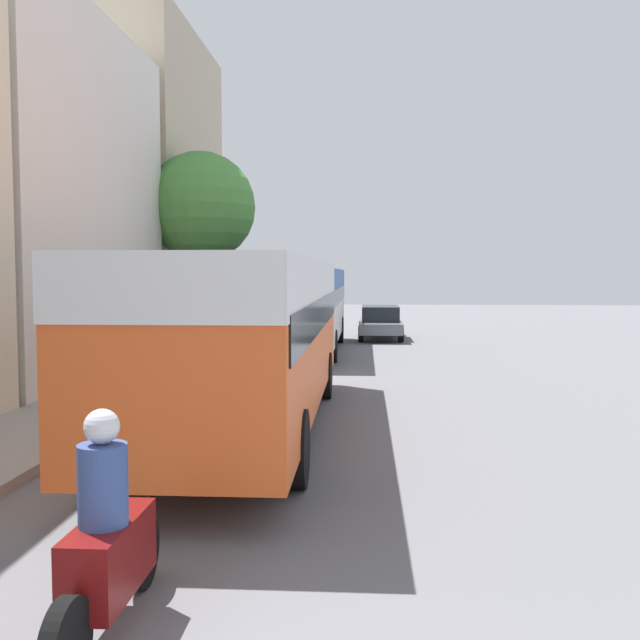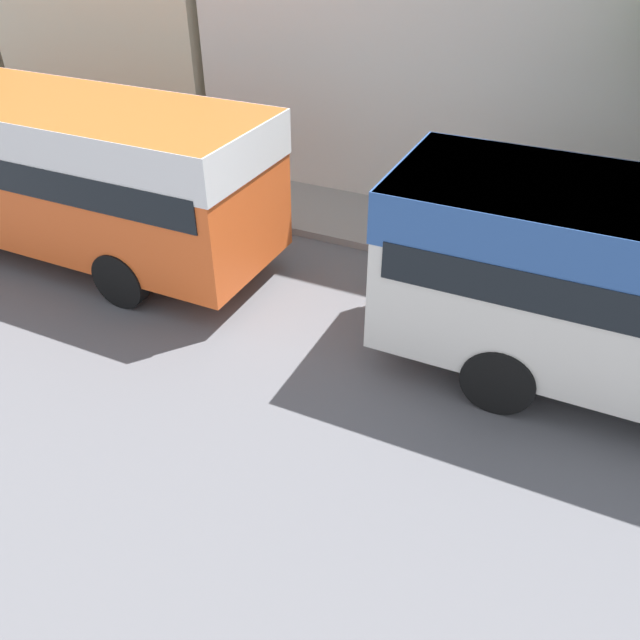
% 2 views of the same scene
% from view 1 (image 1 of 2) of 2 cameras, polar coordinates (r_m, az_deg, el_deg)
% --- Properties ---
extents(building_far_terrace, '(5.65, 9.45, 9.26)m').
position_cam_1_polar(building_far_terrace, '(20.44, -24.08, 8.82)').
color(building_far_terrace, silver).
rests_on(building_far_terrace, ground_plane).
extents(building_end_row, '(5.68, 9.30, 12.02)m').
position_cam_1_polar(building_end_row, '(29.79, -15.06, 9.98)').
color(building_end_row, '#BCAD93').
rests_on(building_end_row, ground_plane).
extents(bus_lead, '(2.57, 10.49, 2.93)m').
position_cam_1_polar(bus_lead, '(12.25, -5.82, 0.01)').
color(bus_lead, '#EA5B23').
rests_on(bus_lead, ground_plane).
extents(bus_following, '(2.55, 10.08, 2.85)m').
position_cam_1_polar(bus_following, '(24.77, -1.28, 1.80)').
color(bus_following, silver).
rests_on(bus_following, ground_plane).
extents(motorcycle_behind_lead, '(0.38, 2.24, 1.73)m').
position_cam_1_polar(motorcycle_behind_lead, '(5.76, -16.66, -16.98)').
color(motorcycle_behind_lead, maroon).
rests_on(motorcycle_behind_lead, ground_plane).
extents(car_crossing, '(1.79, 4.60, 1.36)m').
position_cam_1_polar(car_crossing, '(29.63, 4.83, -0.11)').
color(car_crossing, slate).
rests_on(car_crossing, ground_plane).
extents(pedestrian_walking_away, '(0.42, 0.42, 1.66)m').
position_cam_1_polar(pedestrian_walking_away, '(21.36, -9.46, -0.93)').
color(pedestrian_walking_away, '#232838').
rests_on(pedestrian_walking_away, sidewalk).
extents(street_tree, '(3.73, 3.73, 6.68)m').
position_cam_1_polar(street_tree, '(24.79, -9.53, 8.86)').
color(street_tree, brown).
rests_on(street_tree, sidewalk).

